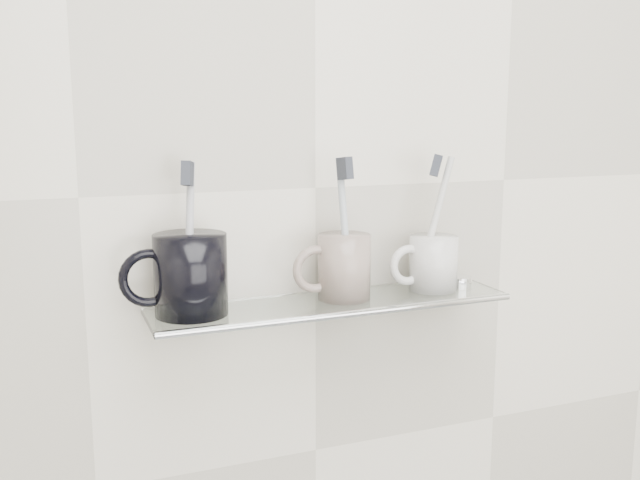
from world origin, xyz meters
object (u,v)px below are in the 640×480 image
mug_center (344,267)px  mug_right (433,263)px  mug_left (191,275)px  shelf_glass (332,303)px

mug_center → mug_right: bearing=13.1°
mug_left → mug_center: mug_left is taller
mug_center → mug_right: 0.14m
shelf_glass → mug_left: (-0.19, 0.00, 0.06)m
mug_center → mug_right: mug_center is taller
shelf_glass → mug_left: 0.20m
mug_left → mug_center: (0.21, 0.00, -0.01)m
mug_center → mug_right: size_ratio=1.14×
mug_left → mug_center: 0.21m
mug_left → mug_right: bearing=-0.6°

